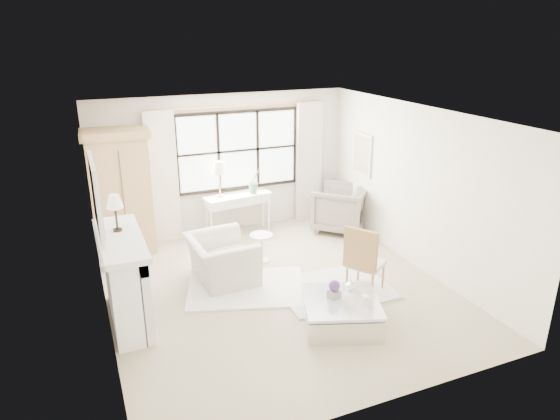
# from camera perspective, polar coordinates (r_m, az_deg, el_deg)

# --- Properties ---
(floor) EXTENTS (5.50, 5.50, 0.00)m
(floor) POSITION_cam_1_polar(r_m,az_deg,el_deg) (7.86, -0.23, -9.08)
(floor) COLOR tan
(floor) RESTS_ON ground
(ceiling) EXTENTS (5.50, 5.50, 0.00)m
(ceiling) POSITION_cam_1_polar(r_m,az_deg,el_deg) (6.97, -0.26, 10.74)
(ceiling) COLOR white
(ceiling) RESTS_ON ground
(wall_back) EXTENTS (5.00, 0.00, 5.00)m
(wall_back) POSITION_cam_1_polar(r_m,az_deg,el_deg) (9.79, -6.47, 5.22)
(wall_back) COLOR silver
(wall_back) RESTS_ON ground
(wall_front) EXTENTS (5.00, 0.00, 5.00)m
(wall_front) POSITION_cam_1_polar(r_m,az_deg,el_deg) (5.10, 11.90, -9.39)
(wall_front) COLOR beige
(wall_front) RESTS_ON ground
(wall_left) EXTENTS (0.00, 5.50, 5.50)m
(wall_left) POSITION_cam_1_polar(r_m,az_deg,el_deg) (6.81, -20.07, -2.53)
(wall_left) COLOR silver
(wall_left) RESTS_ON ground
(wall_right) EXTENTS (0.00, 5.50, 5.50)m
(wall_right) POSITION_cam_1_polar(r_m,az_deg,el_deg) (8.53, 15.46, 2.41)
(wall_right) COLOR white
(wall_right) RESTS_ON ground
(window_pane) EXTENTS (2.40, 0.02, 1.50)m
(window_pane) POSITION_cam_1_polar(r_m,az_deg,el_deg) (9.80, -4.80, 6.79)
(window_pane) COLOR white
(window_pane) RESTS_ON wall_back
(window_frame) EXTENTS (2.50, 0.04, 1.50)m
(window_frame) POSITION_cam_1_polar(r_m,az_deg,el_deg) (9.79, -4.78, 6.78)
(window_frame) COLOR black
(window_frame) RESTS_ON wall_back
(curtain_rod) EXTENTS (3.30, 0.04, 0.04)m
(curtain_rod) POSITION_cam_1_polar(r_m,az_deg,el_deg) (9.58, -4.84, 11.79)
(curtain_rod) COLOR #C98F45
(curtain_rod) RESTS_ON wall_back
(curtain_left) EXTENTS (0.55, 0.10, 2.47)m
(curtain_left) POSITION_cam_1_polar(r_m,az_deg,el_deg) (9.47, -13.24, 3.59)
(curtain_left) COLOR silver
(curtain_left) RESTS_ON ground
(curtain_right) EXTENTS (0.55, 0.10, 2.47)m
(curtain_right) POSITION_cam_1_polar(r_m,az_deg,el_deg) (10.36, 3.33, 5.47)
(curtain_right) COLOR beige
(curtain_right) RESTS_ON ground
(fireplace) EXTENTS (0.58, 1.66, 1.26)m
(fireplace) POSITION_cam_1_polar(r_m,az_deg,el_deg) (7.10, -17.58, -7.53)
(fireplace) COLOR white
(fireplace) RESTS_ON ground
(mirror_frame) EXTENTS (0.05, 1.15, 0.95)m
(mirror_frame) POSITION_cam_1_polar(r_m,az_deg,el_deg) (6.65, -20.31, 1.41)
(mirror_frame) COLOR silver
(mirror_frame) RESTS_ON wall_left
(mirror_glass) EXTENTS (0.02, 1.00, 0.80)m
(mirror_glass) POSITION_cam_1_polar(r_m,az_deg,el_deg) (6.65, -20.05, 1.45)
(mirror_glass) COLOR silver
(mirror_glass) RESTS_ON wall_left
(art_frame) EXTENTS (0.04, 0.62, 0.82)m
(art_frame) POSITION_cam_1_polar(r_m,az_deg,el_deg) (9.80, 9.37, 6.30)
(art_frame) COLOR silver
(art_frame) RESTS_ON wall_right
(art_canvas) EXTENTS (0.01, 0.52, 0.72)m
(art_canvas) POSITION_cam_1_polar(r_m,az_deg,el_deg) (9.79, 9.27, 6.29)
(art_canvas) COLOR #C3AE97
(art_canvas) RESTS_ON wall_right
(mantel_lamp) EXTENTS (0.22, 0.22, 0.51)m
(mantel_lamp) POSITION_cam_1_polar(r_m,az_deg,el_deg) (6.93, -18.39, 0.75)
(mantel_lamp) COLOR black
(mantel_lamp) RESTS_ON fireplace
(armoire) EXTENTS (1.15, 0.75, 2.24)m
(armoire) POSITION_cam_1_polar(r_m,az_deg,el_deg) (9.16, -17.70, 2.00)
(armoire) COLOR tan
(armoire) RESTS_ON floor
(console_table) EXTENTS (1.35, 0.61, 0.80)m
(console_table) POSITION_cam_1_polar(r_m,az_deg,el_deg) (9.84, -4.82, -0.44)
(console_table) COLOR white
(console_table) RESTS_ON floor
(console_lamp) EXTENTS (0.28, 0.28, 0.69)m
(console_lamp) POSITION_cam_1_polar(r_m,az_deg,el_deg) (9.47, -6.99, 4.74)
(console_lamp) COLOR #BF8A42
(console_lamp) RESTS_ON console_table
(orchid_plant) EXTENTS (0.32, 0.30, 0.46)m
(orchid_plant) POSITION_cam_1_polar(r_m,az_deg,el_deg) (9.74, -2.99, 3.30)
(orchid_plant) COLOR #526E49
(orchid_plant) RESTS_ON console_table
(side_table) EXTENTS (0.40, 0.40, 0.51)m
(side_table) POSITION_cam_1_polar(r_m,az_deg,el_deg) (8.63, -2.13, -3.90)
(side_table) COLOR silver
(side_table) RESTS_ON floor
(rug_left) EXTENTS (2.13, 1.78, 0.03)m
(rug_left) POSITION_cam_1_polar(r_m,az_deg,el_deg) (7.90, -3.79, -8.85)
(rug_left) COLOR white
(rug_left) RESTS_ON floor
(rug_right) EXTENTS (1.74, 1.33, 0.03)m
(rug_right) POSITION_cam_1_polar(r_m,az_deg,el_deg) (7.90, 6.15, -8.91)
(rug_right) COLOR silver
(rug_right) RESTS_ON floor
(club_armchair) EXTENTS (1.03, 1.16, 0.73)m
(club_armchair) POSITION_cam_1_polar(r_m,az_deg,el_deg) (8.04, -6.68, -5.64)
(club_armchair) COLOR beige
(club_armchair) RESTS_ON floor
(wingback_chair) EXTENTS (1.39, 1.39, 0.91)m
(wingback_chair) POSITION_cam_1_polar(r_m,az_deg,el_deg) (10.03, 6.90, 0.20)
(wingback_chair) COLOR gray
(wingback_chair) RESTS_ON floor
(french_chair) EXTENTS (0.67, 0.67, 1.08)m
(french_chair) POSITION_cam_1_polar(r_m,az_deg,el_deg) (7.77, 9.64, -7.15)
(french_chair) COLOR #AB7B47
(french_chair) RESTS_ON floor
(coffee_table) EXTENTS (1.28, 1.28, 0.38)m
(coffee_table) POSITION_cam_1_polar(r_m,az_deg,el_deg) (6.98, 6.98, -11.57)
(coffee_table) COLOR silver
(coffee_table) RESTS_ON floor
(planter_box) EXTENTS (0.17, 0.17, 0.11)m
(planter_box) POSITION_cam_1_polar(r_m,az_deg,el_deg) (6.89, 6.20, -9.56)
(planter_box) COLOR gray
(planter_box) RESTS_ON coffee_table
(planter_flowers) EXTENTS (0.15, 0.15, 0.15)m
(planter_flowers) POSITION_cam_1_polar(r_m,az_deg,el_deg) (6.83, 6.24, -8.60)
(planter_flowers) COLOR #4E2A6A
(planter_flowers) RESTS_ON planter_box
(pillar_candle) EXTENTS (0.10, 0.10, 0.12)m
(pillar_candle) POSITION_cam_1_polar(r_m,az_deg,el_deg) (6.81, 9.72, -10.06)
(pillar_candle) COLOR white
(pillar_candle) RESTS_ON coffee_table
(coffee_vase) EXTENTS (0.17, 0.17, 0.15)m
(coffee_vase) POSITION_cam_1_polar(r_m,az_deg,el_deg) (7.11, 8.05, -8.44)
(coffee_vase) COLOR white
(coffee_vase) RESTS_ON coffee_table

